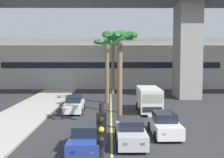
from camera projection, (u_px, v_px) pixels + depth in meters
lane_stripe_center at (111, 121)px, 23.85m from camera, size 0.14×56.00×0.01m
pier_building_backdrop at (111, 64)px, 50.63m from camera, size 39.93×8.04×8.43m
car_queue_front at (74, 105)px, 27.48m from camera, size 1.89×4.13×1.56m
car_queue_second at (131, 133)px, 17.38m from camera, size 1.87×4.12×1.56m
car_queue_third at (86, 139)px, 16.05m from camera, size 1.91×4.14×1.56m
car_queue_fourth at (165, 125)px, 19.37m from camera, size 1.89×4.13×1.56m
delivery_van at (149, 99)px, 27.46m from camera, size 2.20×5.27×2.36m
palm_tree_near_median at (119, 45)px, 26.87m from camera, size 2.82×2.79×7.81m
palm_tree_mid_median at (113, 50)px, 40.53m from camera, size 2.72×2.73×7.99m
palm_tree_far_median at (107, 53)px, 32.66m from camera, size 3.22×3.36×7.40m
palm_tree_farthest_median at (120, 49)px, 20.80m from camera, size 2.66×2.67×7.26m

